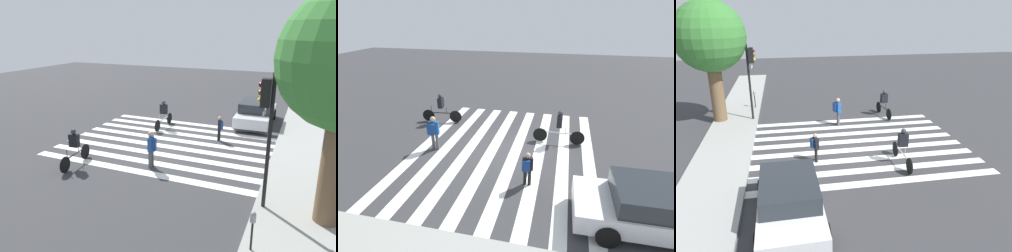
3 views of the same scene
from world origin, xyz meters
TOP-DOWN VIEW (x-y plane):
  - ground_plane at (0.00, 0.00)m, footprint 60.00×60.00m
  - sidewalk_curb at (0.00, 6.25)m, footprint 36.00×2.50m
  - crosswalk_stripes at (0.00, 0.00)m, footprint 7.80×10.00m
  - traffic_light at (4.63, 5.15)m, footprint 0.60×0.50m
  - parking_meter at (6.96, 5.29)m, footprint 0.15×0.15m
  - pedestrian_adult_blue_shirt at (3.04, 0.51)m, footprint 0.47×0.43m
  - pedestrian_child_with_backpack at (-1.39, 2.23)m, footprint 0.39×0.37m
  - cyclist_far_lane at (-2.33, -1.36)m, footprint 2.38×0.40m
  - cyclist_mid_street at (4.15, -2.54)m, footprint 2.22×0.42m
  - car_parked_silver_sedan at (-5.29, 3.43)m, footprint 4.71×2.14m

SIDE VIEW (x-z plane):
  - ground_plane at x=0.00m, z-range 0.00..0.00m
  - crosswalk_stripes at x=0.00m, z-range 0.00..0.01m
  - sidewalk_curb at x=0.00m, z-range 0.00..0.14m
  - car_parked_silver_sedan at x=-5.29m, z-range 0.02..1.42m
  - pedestrian_child_with_backpack at x=-1.39m, z-range 0.11..1.41m
  - cyclist_far_lane at x=-2.33m, z-range 0.06..1.67m
  - cyclist_mid_street at x=4.15m, z-range 0.06..1.68m
  - pedestrian_adult_blue_shirt at x=3.04m, z-range 0.13..1.71m
  - parking_meter at x=6.96m, z-range 0.31..1.56m
  - traffic_light at x=4.63m, z-range 0.89..5.33m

